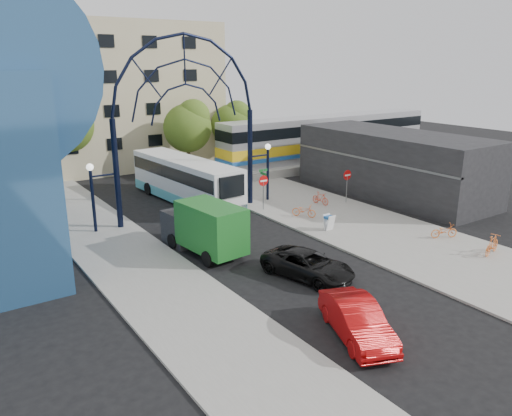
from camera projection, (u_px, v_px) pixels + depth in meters
ground at (326, 288)px, 23.68m from camera, size 120.00×120.00×0.00m
sidewalk_east at (379, 232)px, 31.15m from camera, size 8.00×56.00×0.12m
plaza_west at (148, 275)px, 24.90m from camera, size 5.00×50.00×0.12m
gateway_arch at (186, 90)px, 32.34m from camera, size 13.64×0.44×12.10m
stop_sign at (263, 184)px, 35.21m from camera, size 0.80×0.07×2.50m
do_not_enter_sign at (347, 178)px, 36.98m from camera, size 0.76×0.07×2.48m
street_name_sign at (263, 180)px, 35.86m from camera, size 0.70×0.70×2.80m
sandwich_board at (329, 220)px, 31.23m from camera, size 0.55×0.61×0.99m
commercial_block_east at (393, 164)px, 39.54m from camera, size 6.00×16.00×5.00m
apartment_block at (111, 95)px, 50.47m from camera, size 20.00×12.10×14.00m
train_platform at (328, 160)px, 51.80m from camera, size 32.00×5.00×0.80m
train_car at (329, 136)px, 51.09m from camera, size 25.10×3.05×4.20m
tree_north_a at (189, 125)px, 46.21m from camera, size 4.48×4.48×7.00m
tree_north_b at (66, 121)px, 43.79m from camera, size 5.12×5.12×8.00m
tree_north_c at (233, 122)px, 51.13m from camera, size 4.16×4.16×6.50m
city_bus at (185, 180)px, 37.60m from camera, size 3.54×12.22×3.31m
green_truck at (203, 227)px, 27.69m from camera, size 2.71×6.00×2.94m
black_suv at (308, 265)px, 24.65m from camera, size 3.34×5.20×1.33m
red_sedan at (357, 320)px, 19.25m from camera, size 3.11×4.78×1.49m
bike_near_a at (304, 211)px, 33.92m from camera, size 1.40×1.74×0.88m
bike_near_b at (320, 198)px, 36.87m from camera, size 0.63×1.57×0.92m
bike_far_a at (444, 231)px, 29.89m from camera, size 1.75×1.21×0.87m
bike_far_b at (492, 245)px, 27.33m from camera, size 1.91×0.90×1.10m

